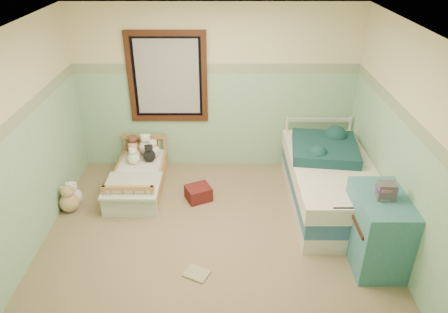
{
  "coord_description": "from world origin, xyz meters",
  "views": [
    {
      "loc": [
        0.12,
        -4.1,
        3.35
      ],
      "look_at": [
        0.12,
        0.35,
        0.91
      ],
      "focal_mm": 33.31,
      "sensor_mm": 36.0,
      "label": 1
    }
  ],
  "objects_px": {
    "red_pillow": "(198,193)",
    "dresser": "(377,229)",
    "twin_bed_frame": "(328,198)",
    "floor_book": "(197,274)",
    "toddler_bed_frame": "(139,183)",
    "plush_floor_cream": "(73,197)",
    "plush_floor_tan": "(70,202)"
  },
  "relations": [
    {
      "from": "red_pillow",
      "to": "dresser",
      "type": "bearing_deg",
      "value": -30.48
    },
    {
      "from": "dresser",
      "to": "red_pillow",
      "type": "height_order",
      "value": "dresser"
    },
    {
      "from": "twin_bed_frame",
      "to": "floor_book",
      "type": "height_order",
      "value": "twin_bed_frame"
    },
    {
      "from": "dresser",
      "to": "floor_book",
      "type": "bearing_deg",
      "value": -172.88
    },
    {
      "from": "toddler_bed_frame",
      "to": "red_pillow",
      "type": "bearing_deg",
      "value": -18.39
    },
    {
      "from": "plush_floor_cream",
      "to": "floor_book",
      "type": "xyz_separation_m",
      "value": [
        1.77,
        -1.34,
        -0.11
      ]
    },
    {
      "from": "plush_floor_cream",
      "to": "twin_bed_frame",
      "type": "xyz_separation_m",
      "value": [
        3.5,
        -0.01,
        -0.01
      ]
    },
    {
      "from": "plush_floor_tan",
      "to": "twin_bed_frame",
      "type": "distance_m",
      "value": 3.5
    },
    {
      "from": "plush_floor_tan",
      "to": "floor_book",
      "type": "height_order",
      "value": "plush_floor_tan"
    },
    {
      "from": "toddler_bed_frame",
      "to": "dresser",
      "type": "bearing_deg",
      "value": -27.09
    },
    {
      "from": "plush_floor_cream",
      "to": "dresser",
      "type": "distance_m",
      "value": 3.94
    },
    {
      "from": "plush_floor_cream",
      "to": "twin_bed_frame",
      "type": "distance_m",
      "value": 3.5
    },
    {
      "from": "toddler_bed_frame",
      "to": "dresser",
      "type": "relative_size",
      "value": 1.59
    },
    {
      "from": "plush_floor_cream",
      "to": "plush_floor_tan",
      "type": "height_order",
      "value": "plush_floor_tan"
    },
    {
      "from": "red_pillow",
      "to": "floor_book",
      "type": "xyz_separation_m",
      "value": [
        0.05,
        -1.46,
        -0.09
      ]
    },
    {
      "from": "toddler_bed_frame",
      "to": "dresser",
      "type": "height_order",
      "value": "dresser"
    },
    {
      "from": "twin_bed_frame",
      "to": "plush_floor_tan",
      "type": "bearing_deg",
      "value": -177.89
    },
    {
      "from": "twin_bed_frame",
      "to": "floor_book",
      "type": "distance_m",
      "value": 2.18
    },
    {
      "from": "toddler_bed_frame",
      "to": "twin_bed_frame",
      "type": "xyz_separation_m",
      "value": [
        2.67,
        -0.43,
        0.02
      ]
    },
    {
      "from": "toddler_bed_frame",
      "to": "floor_book",
      "type": "relative_size",
      "value": 5.2
    },
    {
      "from": "plush_floor_tan",
      "to": "red_pillow",
      "type": "relative_size",
      "value": 0.8
    },
    {
      "from": "twin_bed_frame",
      "to": "red_pillow",
      "type": "distance_m",
      "value": 1.79
    },
    {
      "from": "toddler_bed_frame",
      "to": "plush_floor_cream",
      "type": "xyz_separation_m",
      "value": [
        -0.83,
        -0.42,
        0.03
      ]
    },
    {
      "from": "plush_floor_cream",
      "to": "red_pillow",
      "type": "height_order",
      "value": "plush_floor_cream"
    },
    {
      "from": "dresser",
      "to": "floor_book",
      "type": "distance_m",
      "value": 2.06
    },
    {
      "from": "toddler_bed_frame",
      "to": "dresser",
      "type": "xyz_separation_m",
      "value": [
        2.94,
        -1.5,
        0.34
      ]
    },
    {
      "from": "plush_floor_cream",
      "to": "plush_floor_tan",
      "type": "bearing_deg",
      "value": -90.0
    },
    {
      "from": "toddler_bed_frame",
      "to": "twin_bed_frame",
      "type": "height_order",
      "value": "twin_bed_frame"
    },
    {
      "from": "plush_floor_tan",
      "to": "dresser",
      "type": "distance_m",
      "value": 3.9
    },
    {
      "from": "toddler_bed_frame",
      "to": "floor_book",
      "type": "xyz_separation_m",
      "value": [
        0.94,
        -1.75,
        -0.08
      ]
    },
    {
      "from": "dresser",
      "to": "red_pillow",
      "type": "distance_m",
      "value": 2.41
    },
    {
      "from": "twin_bed_frame",
      "to": "plush_floor_cream",
      "type": "bearing_deg",
      "value": 179.79
    }
  ]
}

